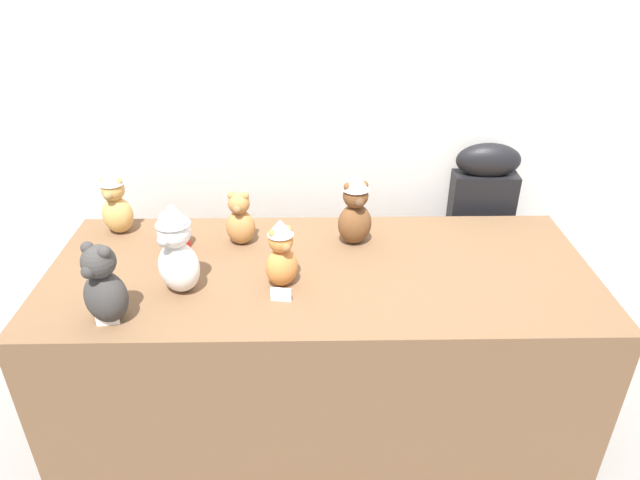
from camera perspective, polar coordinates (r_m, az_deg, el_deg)
ground_plane at (r=2.37m, az=0.11°, el=-20.96°), size 10.00×10.00×0.00m
wall_back at (r=2.48m, az=-0.27°, el=17.14°), size 7.00×0.08×2.60m
display_table at (r=2.30m, az=0.00°, el=-10.42°), size 1.98×0.82×0.71m
instrument_case at (r=2.76m, az=15.25°, el=-0.36°), size 0.28×0.13×0.99m
teddy_bear_charcoal at (r=1.88m, az=-20.78°, el=-4.31°), size 0.18×0.17×0.28m
teddy_bear_honey at (r=2.41m, az=-19.76°, el=3.57°), size 0.14×0.13×0.27m
teddy_bear_snow at (r=1.95m, az=-14.13°, el=-0.92°), size 0.19×0.19×0.33m
teddy_bear_caramel at (r=2.22m, az=-7.98°, el=2.02°), size 0.12×0.10×0.22m
teddy_bear_ginger at (r=1.94m, az=-3.88°, el=-1.37°), size 0.15×0.14×0.25m
teddy_bear_chestnut at (r=2.19m, az=3.53°, el=3.03°), size 0.16×0.14×0.29m
party_cup_red at (r=2.26m, az=-13.92°, el=0.51°), size 0.08×0.08×0.11m
name_card_front_left at (r=1.91m, az=-3.92°, el=-5.46°), size 0.07×0.02×0.05m
name_card_front_middle at (r=1.92m, az=-20.47°, el=-7.34°), size 0.07×0.02×0.05m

